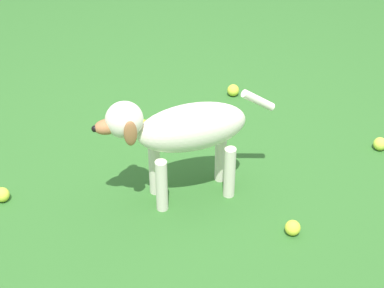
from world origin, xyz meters
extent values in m
plane|color=#2D6026|center=(0.00, 0.00, 0.00)|extent=(14.00, 14.00, 0.00)
ellipsoid|color=silver|center=(-0.07, -0.19, 0.36)|extent=(0.51, 0.33, 0.21)
cylinder|color=silver|center=(-0.24, -0.19, 0.13)|extent=(0.05, 0.05, 0.26)
cylinder|color=silver|center=(-0.20, -0.08, 0.13)|extent=(0.05, 0.05, 0.26)
cylinder|color=silver|center=(0.05, -0.29, 0.13)|extent=(0.05, 0.05, 0.26)
cylinder|color=silver|center=(0.09, -0.18, 0.13)|extent=(0.05, 0.05, 0.26)
ellipsoid|color=silver|center=(-0.34, -0.09, 0.46)|extent=(0.19, 0.18, 0.16)
ellipsoid|color=#9E663D|center=(-0.41, -0.07, 0.44)|extent=(0.13, 0.10, 0.06)
sphere|color=black|center=(-0.46, -0.05, 0.44)|extent=(0.03, 0.03, 0.03)
ellipsoid|color=#9E663D|center=(-0.36, -0.16, 0.44)|extent=(0.06, 0.04, 0.12)
ellipsoid|color=#9E663D|center=(-0.31, -0.02, 0.44)|extent=(0.06, 0.04, 0.12)
cylinder|color=silver|center=(0.20, -0.28, 0.44)|extent=(0.16, 0.09, 0.12)
sphere|color=#C3DC40|center=(0.87, -0.47, 0.03)|extent=(0.07, 0.07, 0.07)
sphere|color=#D2D838|center=(0.10, -0.65, 0.03)|extent=(0.07, 0.07, 0.07)
sphere|color=#CEDB3C|center=(-0.78, 0.28, 0.03)|extent=(0.07, 0.07, 0.07)
sphere|color=#CBD938|center=(0.62, 0.35, 0.03)|extent=(0.07, 0.07, 0.07)
sphere|color=#C4E42B|center=(0.03, 0.35, 0.03)|extent=(0.07, 0.07, 0.07)
camera|label=1|loc=(-1.41, -1.96, 1.88)|focal=59.97mm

